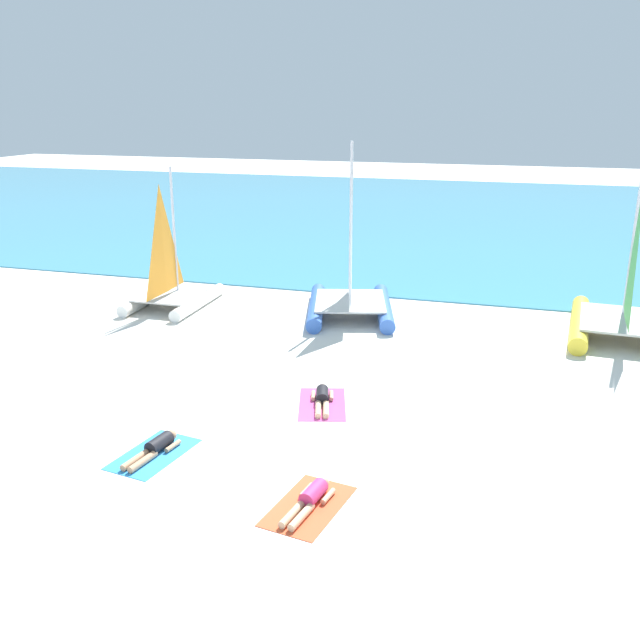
# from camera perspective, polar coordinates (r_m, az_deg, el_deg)

# --- Properties ---
(ground_plane) EXTENTS (120.00, 120.00, 0.00)m
(ground_plane) POSITION_cam_1_polar(r_m,az_deg,el_deg) (23.40, 3.06, 0.26)
(ground_plane) COLOR white
(ocean_water) EXTENTS (120.00, 40.00, 0.05)m
(ocean_water) POSITION_cam_1_polar(r_m,az_deg,el_deg) (45.15, 9.99, 8.47)
(ocean_water) COLOR teal
(ocean_water) RESTS_ON ground
(sailboat_yellow) EXTENTS (3.37, 4.98, 6.24)m
(sailboat_yellow) POSITION_cam_1_polar(r_m,az_deg,el_deg) (23.00, 23.74, 0.88)
(sailboat_yellow) COLOR yellow
(sailboat_yellow) RESTS_ON ground
(sailboat_white) EXTENTS (2.41, 3.72, 4.81)m
(sailboat_white) POSITION_cam_1_polar(r_m,az_deg,el_deg) (24.91, -12.08, 2.68)
(sailboat_white) COLOR white
(sailboat_white) RESTS_ON ground
(sailboat_blue) EXTENTS (3.81, 4.94, 5.70)m
(sailboat_blue) POSITION_cam_1_polar(r_m,az_deg,el_deg) (23.31, 2.49, 2.37)
(sailboat_blue) COLOR blue
(sailboat_blue) RESTS_ON ground
(towel_left) EXTENTS (1.37, 2.04, 0.01)m
(towel_left) POSITION_cam_1_polar(r_m,az_deg,el_deg) (14.94, -13.45, -10.63)
(towel_left) COLOR #338CD8
(towel_left) RESTS_ON ground
(sunbather_left) EXTENTS (0.64, 1.57, 0.30)m
(sunbather_left) POSITION_cam_1_polar(r_m,az_deg,el_deg) (14.93, -13.32, -10.10)
(sunbather_left) COLOR black
(sunbather_left) RESTS_ON towel_left
(towel_middle) EXTENTS (1.58, 2.13, 0.01)m
(towel_middle) POSITION_cam_1_polar(r_m,az_deg,el_deg) (16.76, 0.18, -6.89)
(towel_middle) COLOR #D84C99
(towel_middle) RESTS_ON ground
(sunbather_middle) EXTENTS (0.81, 1.55, 0.30)m
(sunbather_middle) POSITION_cam_1_polar(r_m,az_deg,el_deg) (16.77, 0.18, -6.41)
(sunbather_middle) COLOR black
(sunbather_middle) RESTS_ON towel_middle
(towel_right) EXTENTS (1.39, 2.05, 0.01)m
(towel_right) POSITION_cam_1_polar(r_m,az_deg,el_deg) (12.89, -0.95, -14.99)
(towel_right) COLOR #EA5933
(towel_right) RESTS_ON ground
(sunbather_right) EXTENTS (0.65, 1.57, 0.30)m
(sunbather_right) POSITION_cam_1_polar(r_m,az_deg,el_deg) (12.88, -0.81, -14.38)
(sunbather_right) COLOR #D83372
(sunbather_right) RESTS_ON towel_right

